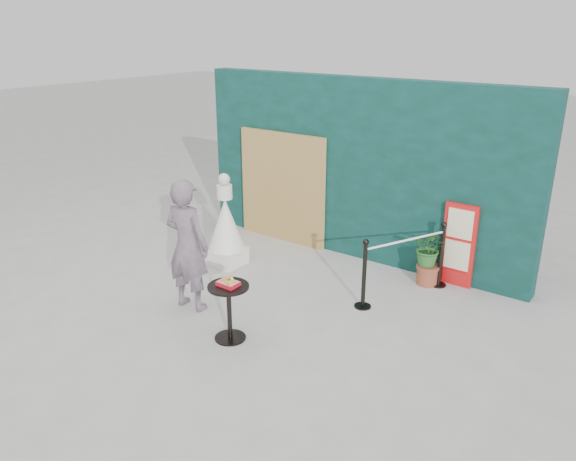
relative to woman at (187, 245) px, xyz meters
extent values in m
plane|color=#ADAAA5|center=(0.87, -0.05, -0.93)|extent=(60.00, 60.00, 0.00)
cube|color=black|center=(0.87, 3.10, 0.57)|extent=(6.00, 0.30, 3.00)
cube|color=tan|center=(-0.53, 2.89, 0.07)|extent=(1.80, 0.08, 2.00)
imported|color=slate|center=(0.00, 0.00, 0.00)|extent=(0.72, 0.51, 1.87)
cube|color=red|center=(2.77, 2.91, -0.28)|extent=(0.50, 0.06, 1.30)
cube|color=beige|center=(2.77, 2.87, 0.07)|extent=(0.38, 0.02, 0.45)
cube|color=beige|center=(2.77, 2.87, -0.43)|extent=(0.38, 0.02, 0.45)
cube|color=red|center=(2.77, 2.87, -0.78)|extent=(0.38, 0.02, 0.18)
cube|color=silver|center=(-0.59, 1.43, -0.79)|extent=(0.52, 0.52, 0.29)
cone|color=white|center=(-0.59, 1.43, -0.22)|extent=(0.61, 0.61, 0.86)
cylinder|color=white|center=(-0.59, 1.43, 0.32)|extent=(0.25, 0.25, 0.23)
sphere|color=silver|center=(-0.59, 1.43, 0.53)|extent=(0.19, 0.19, 0.19)
cylinder|color=black|center=(1.03, -0.32, -0.92)|extent=(0.40, 0.40, 0.02)
cylinder|color=black|center=(1.03, -0.32, -0.57)|extent=(0.06, 0.06, 0.72)
cylinder|color=black|center=(1.03, -0.32, -0.20)|extent=(0.52, 0.52, 0.03)
cube|color=red|center=(1.03, -0.32, -0.16)|extent=(0.26, 0.19, 0.05)
cube|color=red|center=(1.03, -0.32, -0.13)|extent=(0.24, 0.17, 0.00)
cube|color=tan|center=(0.99, -0.31, -0.12)|extent=(0.15, 0.14, 0.02)
cube|color=#E3AE53|center=(1.08, -0.34, -0.12)|extent=(0.13, 0.13, 0.02)
cone|color=#FFF843|center=(1.05, -0.27, -0.10)|extent=(0.06, 0.06, 0.06)
cylinder|color=brown|center=(2.41, 2.67, -0.80)|extent=(0.32, 0.32, 0.26)
cylinder|color=brown|center=(2.41, 2.67, -0.65)|extent=(0.35, 0.35, 0.04)
imported|color=#295E28|center=(2.41, 2.67, -0.34)|extent=(0.52, 0.45, 0.58)
cylinder|color=black|center=(1.98, 1.42, -0.92)|extent=(0.24, 0.24, 0.02)
cylinder|color=black|center=(1.98, 1.42, -0.45)|extent=(0.06, 0.06, 0.96)
sphere|color=black|center=(1.98, 1.42, 0.06)|extent=(0.09, 0.09, 0.09)
cylinder|color=black|center=(2.58, 2.72, -0.92)|extent=(0.24, 0.24, 0.02)
cylinder|color=black|center=(2.58, 2.72, -0.45)|extent=(0.06, 0.06, 0.96)
sphere|color=black|center=(2.58, 2.72, 0.06)|extent=(0.09, 0.09, 0.09)
cylinder|color=white|center=(2.28, 2.07, -0.05)|extent=(0.63, 1.31, 0.03)
camera|label=1|loc=(5.31, -4.94, 2.86)|focal=35.00mm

